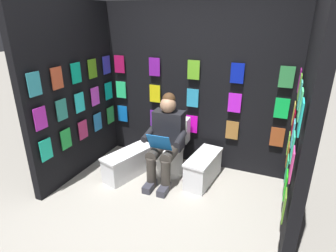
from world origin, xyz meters
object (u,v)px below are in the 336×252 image
comic_longbox_near (203,168)px  comic_longbox_far (129,163)px  toilet (172,150)px  person_reading (166,139)px

comic_longbox_near → comic_longbox_far: bearing=20.2°
toilet → person_reading: 0.35m
comic_longbox_near → comic_longbox_far: 1.03m
toilet → person_reading: person_reading is taller
person_reading → comic_longbox_near: (-0.49, -0.13, -0.41)m
comic_longbox_near → comic_longbox_far: size_ratio=0.88×
comic_longbox_far → comic_longbox_near: bearing=-149.0°
comic_longbox_near → toilet: bearing=-4.5°
person_reading → toilet: bearing=-90.3°
comic_longbox_near → comic_longbox_far: (1.00, 0.25, -0.01)m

